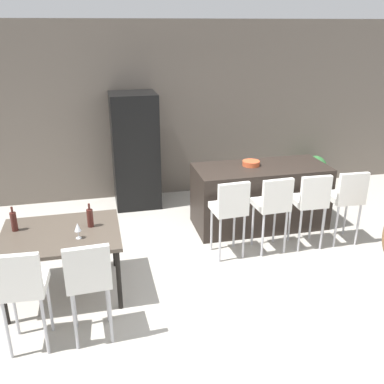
{
  "coord_description": "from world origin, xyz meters",
  "views": [
    {
      "loc": [
        -1.51,
        -4.25,
        2.82
      ],
      "look_at": [
        -0.39,
        0.59,
        0.85
      ],
      "focal_mm": 39.8,
      "sensor_mm": 36.0,
      "label": 1
    }
  ],
  "objects": [
    {
      "name": "ground_plane",
      "position": [
        0.0,
        0.0,
        0.0
      ],
      "size": [
        10.0,
        10.0,
        0.0
      ],
      "primitive_type": "plane",
      "color": "#ADA89E"
    },
    {
      "name": "kitchen_island",
      "position": [
        0.77,
        1.16,
        0.46
      ],
      "size": [
        1.92,
        0.82,
        0.92
      ],
      "primitive_type": "cube",
      "color": "black",
      "rests_on": "ground_plane"
    },
    {
      "name": "wine_glass_left",
      "position": [
        -1.77,
        -0.14,
        0.86
      ],
      "size": [
        0.07,
        0.07,
        0.17
      ],
      "color": "silver",
      "rests_on": "dining_table"
    },
    {
      "name": "back_wall",
      "position": [
        0.0,
        2.83,
        1.45
      ],
      "size": [
        10.0,
        0.12,
        2.9
      ],
      "primitive_type": "cube",
      "color": "#665B51",
      "rests_on": "ground_plane"
    },
    {
      "name": "fruit_bowl",
      "position": [
        0.64,
        1.24,
        0.96
      ],
      "size": [
        0.25,
        0.25,
        0.07
      ],
      "primitive_type": "cylinder",
      "color": "#C6512D",
      "rests_on": "kitchen_island"
    },
    {
      "name": "dining_table",
      "position": [
        -1.97,
        0.03,
        0.67
      ],
      "size": [
        1.25,
        1.0,
        0.74
      ],
      "color": "#4C4238",
      "rests_on": "ground_plane"
    },
    {
      "name": "bar_chair_far",
      "position": [
        1.68,
        0.37,
        0.7
      ],
      "size": [
        0.41,
        0.41,
        1.05
      ],
      "color": "silver",
      "rests_on": "ground_plane"
    },
    {
      "name": "wine_bottle_inner",
      "position": [
        -1.64,
        0.11,
        0.85
      ],
      "size": [
        0.07,
        0.07,
        0.27
      ],
      "color": "#471E19",
      "rests_on": "dining_table"
    },
    {
      "name": "bar_chair_right",
      "position": [
        1.15,
        0.37,
        0.7
      ],
      "size": [
        0.41,
        0.41,
        1.05
      ],
      "color": "silver",
      "rests_on": "ground_plane"
    },
    {
      "name": "wine_bottle_middle",
      "position": [
        -2.44,
        0.2,
        0.85
      ],
      "size": [
        0.07,
        0.07,
        0.28
      ],
      "color": "#471E19",
      "rests_on": "dining_table"
    },
    {
      "name": "dining_chair_near",
      "position": [
        -2.25,
        -0.83,
        0.7
      ],
      "size": [
        0.42,
        0.42,
        1.05
      ],
      "color": "silver",
      "rests_on": "ground_plane"
    },
    {
      "name": "potted_plant",
      "position": [
        2.32,
        2.38,
        0.36
      ],
      "size": [
        0.41,
        0.41,
        0.61
      ],
      "color": "#38383D",
      "rests_on": "ground_plane"
    },
    {
      "name": "bar_chair_middle",
      "position": [
        0.62,
        0.37,
        0.7
      ],
      "size": [
        0.42,
        0.42,
        1.05
      ],
      "color": "silver",
      "rests_on": "ground_plane"
    },
    {
      "name": "dining_chair_far",
      "position": [
        -1.68,
        -0.83,
        0.7
      ],
      "size": [
        0.42,
        0.42,
        1.05
      ],
      "color": "silver",
      "rests_on": "ground_plane"
    },
    {
      "name": "bar_chair_left",
      "position": [
        0.05,
        0.37,
        0.7
      ],
      "size": [
        0.43,
        0.43,
        1.05
      ],
      "color": "silver",
      "rests_on": "ground_plane"
    },
    {
      "name": "refrigerator",
      "position": [
        -0.9,
        2.39,
        0.92
      ],
      "size": [
        0.72,
        0.68,
        1.84
      ],
      "primitive_type": "cube",
      "color": "black",
      "rests_on": "ground_plane"
    }
  ]
}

